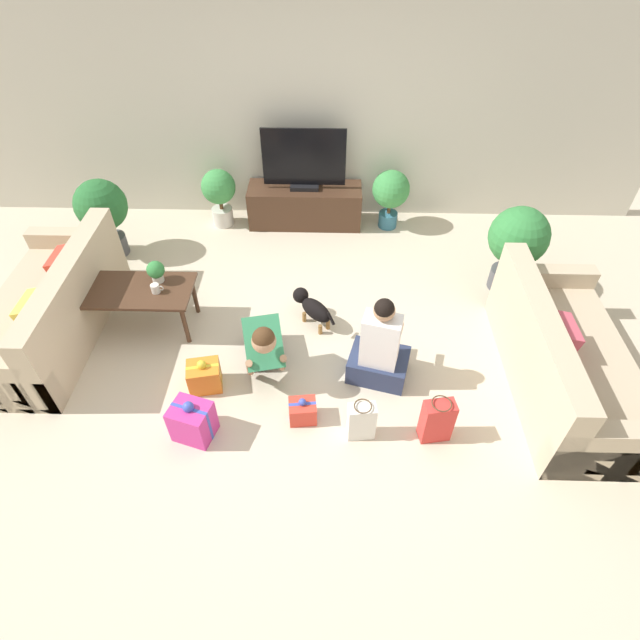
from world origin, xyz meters
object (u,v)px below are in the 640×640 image
(potted_plant_corner_left, at_px, (102,210))
(tabletop_plant, at_px, (156,271))
(gift_bag_a, at_px, (361,421))
(mug, at_px, (156,288))
(sofa_right, at_px, (563,361))
(gift_box_a, at_px, (303,411))
(person_kneeling, at_px, (263,344))
(person_sitting, at_px, (380,351))
(dog, at_px, (312,307))
(potted_plant_back_left, at_px, (219,192))
(gift_box_c, at_px, (204,376))
(sofa_left, at_px, (50,311))
(potted_plant_corner_right, at_px, (517,241))
(potted_plant_back_right, at_px, (391,192))
(tv, at_px, (304,162))
(gift_bag_b, at_px, (437,420))
(tv_console, at_px, (305,206))
(gift_box_b, at_px, (192,421))
(coffee_table, at_px, (137,294))

(potted_plant_corner_left, bearing_deg, tabletop_plant, -50.54)
(gift_bag_a, relative_size, mug, 3.29)
(sofa_right, xyz_separation_m, gift_box_a, (-2.26, -0.46, -0.18))
(person_kneeling, bearing_deg, potted_plant_corner_left, 125.55)
(sofa_right, relative_size, person_sitting, 2.06)
(tabletop_plant, bearing_deg, person_kneeling, -32.12)
(person_kneeling, height_order, dog, person_kneeling)
(potted_plant_back_left, relative_size, gift_box_c, 2.22)
(sofa_left, relative_size, potted_plant_corner_right, 2.04)
(sofa_left, xyz_separation_m, potted_plant_back_right, (3.42, 2.00, 0.19))
(potted_plant_corner_left, height_order, person_sitting, person_sitting)
(potted_plant_corner_right, relative_size, tabletop_plant, 4.35)
(gift_box_a, distance_m, gift_box_c, 0.95)
(person_kneeling, distance_m, gift_box_a, 0.70)
(tv, xyz_separation_m, gift_bag_b, (1.21, -3.17, -0.61))
(potted_plant_back_left, height_order, mug, potted_plant_back_left)
(tv_console, xyz_separation_m, potted_plant_back_right, (1.05, -0.05, 0.23))
(tabletop_plant, bearing_deg, sofa_left, -166.35)
(potted_plant_corner_left, xyz_separation_m, gift_box_b, (1.46, -2.48, -0.42))
(sofa_right, xyz_separation_m, dog, (-2.23, 0.72, -0.08))
(potted_plant_corner_right, xyz_separation_m, gift_box_c, (-3.01, -1.47, -0.47))
(potted_plant_back_right, xyz_separation_m, person_sitting, (-0.27, -2.48, -0.14))
(potted_plant_corner_left, distance_m, gift_bag_b, 4.24)
(sofa_left, bearing_deg, person_sitting, 81.30)
(sofa_right, bearing_deg, gift_box_b, 101.48)
(coffee_table, distance_m, potted_plant_back_right, 3.18)
(tv_console, distance_m, gift_box_a, 3.03)
(tv, distance_m, potted_plant_back_right, 1.11)
(dog, bearing_deg, tv_console, -128.90)
(sofa_left, relative_size, gift_box_b, 4.75)
(gift_box_b, relative_size, gift_box_c, 1.26)
(tv, bearing_deg, dog, -85.13)
(person_sitting, xyz_separation_m, gift_box_b, (-1.54, -0.67, -0.16))
(coffee_table, bearing_deg, tabletop_plant, 34.62)
(person_sitting, distance_m, tabletop_plant, 2.25)
(gift_bag_b, bearing_deg, tabletop_plant, 151.72)
(potted_plant_back_left, distance_m, gift_box_a, 3.21)
(gift_bag_a, xyz_separation_m, tabletop_plant, (-1.94, 1.37, 0.41))
(tv, xyz_separation_m, gift_box_b, (-0.76, -3.20, -0.65))
(gift_box_a, relative_size, gift_bag_b, 0.58)
(sofa_left, distance_m, potted_plant_corner_right, 4.69)
(sofa_right, distance_m, gift_bag_b, 1.33)
(sofa_right, bearing_deg, mug, 80.88)
(gift_box_a, bearing_deg, person_sitting, 36.61)
(tv_console, bearing_deg, tabletop_plant, -126.51)
(tv_console, xyz_separation_m, potted_plant_corner_right, (2.24, -1.22, 0.36))
(tv, height_order, dog, tv)
(tv, relative_size, dog, 2.16)
(potted_plant_corner_right, xyz_separation_m, tabletop_plant, (-3.57, -0.58, -0.00))
(sofa_right, relative_size, tabletop_plant, 8.85)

